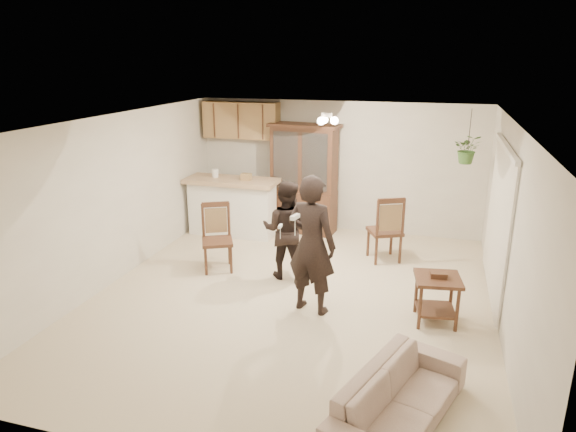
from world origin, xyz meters
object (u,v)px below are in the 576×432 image
(child, at_px, (286,235))
(chair_bar, at_px, (218,252))
(adult, at_px, (311,248))
(sofa, at_px, (400,389))
(china_hutch, at_px, (304,180))
(chair_hutch_left, at_px, (265,213))
(side_table, at_px, (436,299))
(chair_hutch_right, at_px, (384,242))

(child, distance_m, chair_bar, 1.19)
(adult, xyz_separation_m, chair_bar, (-1.76, 0.92, -0.60))
(sofa, distance_m, china_hutch, 5.63)
(adult, bearing_deg, chair_hutch_left, -47.11)
(adult, height_order, chair_bar, adult)
(adult, distance_m, chair_hutch_left, 3.64)
(sofa, xyz_separation_m, chair_hutch_left, (-3.06, 5.10, -0.07))
(sofa, xyz_separation_m, child, (-1.97, 2.92, 0.31))
(sofa, height_order, china_hutch, china_hutch)
(adult, relative_size, side_table, 2.61)
(sofa, bearing_deg, china_hutch, 43.48)
(chair_bar, bearing_deg, adult, -53.78)
(adult, height_order, child, adult)
(chair_bar, bearing_deg, china_hutch, 43.32)
(adult, distance_m, child, 1.18)
(china_hutch, relative_size, chair_bar, 1.95)
(sofa, relative_size, chair_bar, 1.74)
(side_table, height_order, chair_bar, chair_bar)
(child, bearing_deg, adult, 120.10)
(china_hutch, xyz_separation_m, chair_bar, (-0.83, -2.24, -0.73))
(chair_hutch_left, bearing_deg, side_table, 17.52)
(chair_bar, height_order, chair_hutch_right, chair_hutch_right)
(side_table, relative_size, chair_hutch_left, 0.65)
(child, height_order, china_hutch, china_hutch)
(side_table, xyz_separation_m, chair_hutch_left, (-3.35, 3.00, -0.02))
(side_table, relative_size, chair_hutch_right, 0.61)
(chair_bar, distance_m, chair_hutch_left, 2.23)
(side_table, height_order, chair_hutch_right, chair_hutch_right)
(adult, bearing_deg, chair_hutch_right, -95.60)
(adult, bearing_deg, chair_bar, -13.43)
(child, height_order, chair_hutch_left, child)
(child, relative_size, chair_bar, 1.26)
(chair_bar, bearing_deg, chair_hutch_left, 62.84)
(china_hutch, bearing_deg, child, -76.78)
(sofa, height_order, chair_bar, chair_bar)
(chair_hutch_left, bearing_deg, sofa, 0.35)
(adult, relative_size, chair_hutch_left, 1.69)
(sofa, distance_m, chair_bar, 4.22)
(adult, relative_size, child, 1.33)
(child, distance_m, china_hutch, 2.24)
(chair_hutch_right, bearing_deg, china_hutch, -58.64)
(chair_hutch_left, bearing_deg, adult, -1.78)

